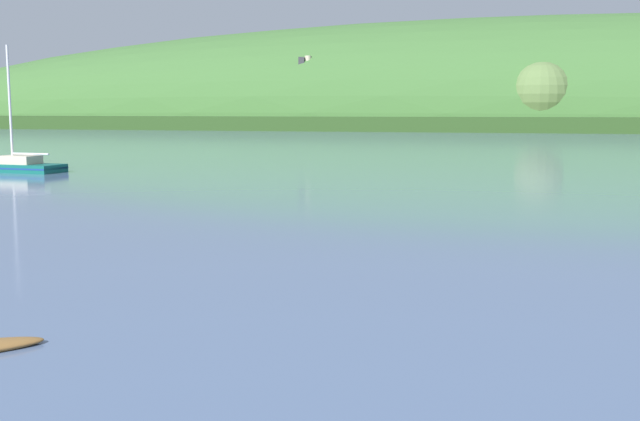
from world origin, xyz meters
TOP-DOWN VIEW (x-y plane):
  - far_shoreline_hill at (-1.80, 227.02)m, footprint 563.66×112.21m
  - dockside_crane at (-54.50, 195.49)m, footprint 11.23×5.28m
  - sailboat_midwater_white at (-27.98, 50.26)m, footprint 7.53×2.99m

SIDE VIEW (x-z plane):
  - far_shoreline_hill at x=-1.80m, z-range -31.02..31.24m
  - sailboat_midwater_white at x=-27.98m, z-range -5.45..5.74m
  - dockside_crane at x=-54.50m, z-range -0.64..18.71m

